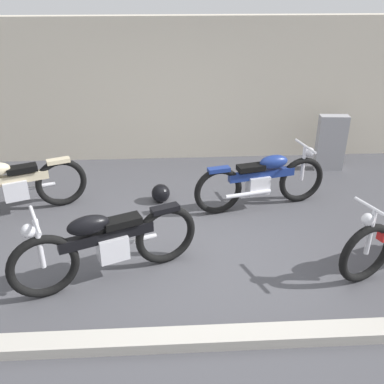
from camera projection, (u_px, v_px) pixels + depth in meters
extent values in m
plane|color=#47474C|center=(191.00, 251.00, 5.73)|extent=(40.00, 40.00, 0.00)
cube|color=beige|center=(181.00, 90.00, 8.14)|extent=(18.00, 0.30, 2.61)
cube|color=#B7B2A8|center=(200.00, 338.00, 4.28)|extent=(18.00, 0.24, 0.12)
cube|color=#9E9EA3|center=(331.00, 143.00, 7.89)|extent=(0.52, 0.24, 1.02)
sphere|color=black|center=(161.00, 193.00, 6.89)|extent=(0.29, 0.29, 0.29)
torus|color=black|center=(301.00, 180.00, 6.81)|extent=(0.75, 0.26, 0.74)
torus|color=black|center=(218.00, 191.00, 6.46)|extent=(0.75, 0.26, 0.74)
cube|color=silver|center=(258.00, 184.00, 6.61)|extent=(0.36, 0.27, 0.29)
cube|color=navy|center=(262.00, 174.00, 6.55)|extent=(1.04, 0.34, 0.12)
ellipsoid|color=navy|center=(274.00, 162.00, 6.51)|extent=(0.48, 0.30, 0.20)
cube|color=black|center=(251.00, 168.00, 6.45)|extent=(0.44, 0.27, 0.08)
cube|color=navy|center=(219.00, 170.00, 6.30)|extent=(0.35, 0.19, 0.06)
cylinder|color=silver|center=(303.00, 163.00, 6.68)|extent=(0.06, 0.06, 0.56)
cylinder|color=silver|center=(305.00, 146.00, 6.56)|extent=(0.17, 0.58, 0.04)
sphere|color=silver|center=(309.00, 152.00, 6.62)|extent=(0.14, 0.14, 0.14)
cylinder|color=silver|center=(248.00, 194.00, 6.49)|extent=(0.71, 0.22, 0.06)
torus|color=black|center=(61.00, 183.00, 6.69)|extent=(0.75, 0.38, 0.77)
cube|color=silver|center=(16.00, 190.00, 6.42)|extent=(0.39, 0.32, 0.30)
cube|color=beige|center=(10.00, 180.00, 6.33)|extent=(1.05, 0.51, 0.13)
cube|color=black|center=(22.00, 169.00, 6.34)|extent=(0.46, 0.34, 0.08)
cube|color=beige|center=(58.00, 161.00, 6.52)|extent=(0.36, 0.25, 0.06)
cylinder|color=silver|center=(30.00, 188.00, 6.64)|extent=(0.71, 0.34, 0.06)
torus|color=black|center=(44.00, 267.00, 4.76)|extent=(0.76, 0.40, 0.79)
torus|color=black|center=(166.00, 235.00, 5.34)|extent=(0.76, 0.40, 0.79)
cube|color=silver|center=(113.00, 247.00, 5.07)|extent=(0.40, 0.33, 0.30)
cube|color=black|center=(107.00, 236.00, 4.97)|extent=(1.06, 0.53, 0.13)
ellipsoid|color=black|center=(88.00, 225.00, 4.80)|extent=(0.52, 0.38, 0.22)
cube|color=black|center=(122.00, 221.00, 4.98)|extent=(0.47, 0.35, 0.09)
cube|color=black|center=(165.00, 209.00, 5.18)|extent=(0.37, 0.25, 0.06)
cylinder|color=silver|center=(39.00, 244.00, 4.63)|extent=(0.06, 0.06, 0.59)
cylinder|color=silver|center=(35.00, 220.00, 4.50)|extent=(0.28, 0.59, 0.04)
sphere|color=silver|center=(28.00, 231.00, 4.51)|extent=(0.15, 0.15, 0.15)
cylinder|color=silver|center=(127.00, 243.00, 5.29)|extent=(0.72, 0.36, 0.06)
torus|color=black|center=(366.00, 253.00, 5.01)|extent=(0.74, 0.37, 0.76)
cylinder|color=silver|center=(370.00, 232.00, 4.88)|extent=(0.06, 0.06, 0.57)
cylinder|color=silver|center=(375.00, 210.00, 4.75)|extent=(0.26, 0.58, 0.04)
sphere|color=silver|center=(368.00, 220.00, 4.77)|extent=(0.15, 0.15, 0.15)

